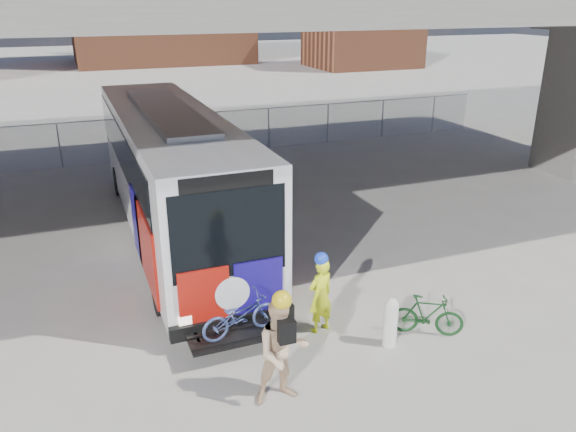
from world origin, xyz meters
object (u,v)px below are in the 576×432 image
bollard (391,320)px  cyclist_tan (282,350)px  bus (171,164)px  bike_parked (427,315)px  cyclist_hivis (321,294)px

bollard → cyclist_tan: 2.70m
bus → bollard: bus is taller
bollard → bike_parked: (0.91, 0.06, -0.12)m
bollard → cyclist_hivis: bearing=137.1°
bus → bike_parked: size_ratio=8.82×
bus → cyclist_tan: bus is taller
cyclist_hivis → cyclist_tan: (-1.49, -1.72, 0.13)m
bollard → cyclist_tan: (-2.56, -0.72, 0.43)m
bus → bollard: (2.85, -7.33, -1.55)m
cyclist_tan → bike_parked: 3.60m
bus → bollard: bearing=-68.8°
bus → cyclist_hivis: 6.70m
cyclist_hivis → bollard: bearing=120.8°
cyclist_hivis → cyclist_tan: bearing=32.6°
cyclist_hivis → cyclist_tan: 2.28m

